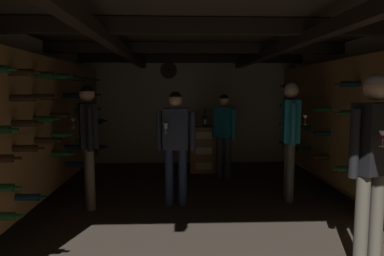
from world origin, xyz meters
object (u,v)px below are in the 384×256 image
(display_bottle, at_px, (205,120))
(person_host_center, at_px, (176,138))
(wine_crate_stack, at_px, (203,149))
(person_guest_mid_left, at_px, (88,135))
(person_guest_near_right, at_px, (373,152))
(person_guest_far_right, at_px, (224,129))
(person_guest_mid_right, at_px, (290,129))

(display_bottle, relative_size, person_host_center, 0.22)
(wine_crate_stack, height_order, person_guest_mid_left, person_guest_mid_left)
(wine_crate_stack, height_order, person_host_center, person_host_center)
(person_guest_near_right, bearing_deg, display_bottle, 106.80)
(person_guest_far_right, bearing_deg, person_guest_near_right, -75.29)
(person_guest_mid_left, distance_m, person_guest_far_right, 2.56)
(person_host_center, xyz_separation_m, person_guest_mid_right, (1.66, 0.16, 0.09))
(person_guest_mid_right, bearing_deg, display_bottle, 120.41)
(wine_crate_stack, height_order, display_bottle, display_bottle)
(person_guest_mid_right, relative_size, person_guest_far_right, 1.12)
(person_guest_mid_left, xyz_separation_m, person_guest_near_right, (2.92, -1.79, 0.06))
(wine_crate_stack, bearing_deg, display_bottle, 22.48)
(wine_crate_stack, distance_m, person_guest_far_right, 0.79)
(display_bottle, xyz_separation_m, person_guest_far_right, (0.30, -0.56, -0.12))
(person_host_center, height_order, person_guest_mid_left, person_guest_mid_left)
(person_guest_far_right, bearing_deg, wine_crate_stack, 121.33)
(wine_crate_stack, xyz_separation_m, person_host_center, (-0.53, -2.01, 0.51))
(person_guest_mid_left, bearing_deg, person_host_center, 3.64)
(person_guest_mid_left, relative_size, person_guest_near_right, 0.95)
(person_guest_mid_left, bearing_deg, person_guest_far_right, 36.96)
(display_bottle, relative_size, person_guest_far_right, 0.23)
(person_guest_near_right, bearing_deg, person_guest_far_right, 104.71)
(person_host_center, relative_size, person_guest_near_right, 0.91)
(person_host_center, relative_size, person_guest_mid_right, 0.93)
(person_host_center, bearing_deg, display_bottle, 74.38)
(person_guest_mid_left, height_order, person_guest_near_right, person_guest_near_right)
(person_host_center, bearing_deg, person_guest_mid_right, 5.55)
(person_guest_near_right, distance_m, person_guest_mid_right, 2.03)
(person_guest_far_right, bearing_deg, person_guest_mid_left, -143.04)
(display_bottle, xyz_separation_m, person_guest_mid_left, (-1.75, -2.10, -0.02))
(wine_crate_stack, bearing_deg, person_host_center, -104.84)
(wine_crate_stack, bearing_deg, person_guest_near_right, -72.70)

